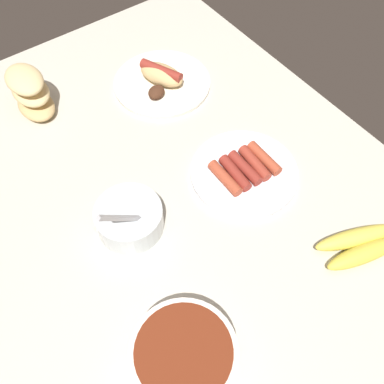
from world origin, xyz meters
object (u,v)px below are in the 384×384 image
Objects in this scene: banana_bunch at (361,245)px; plate_hotdog_assembled at (162,80)px; bowl_coleslaw at (129,218)px; bowl_chili at (184,355)px; bread_stack at (30,92)px; plate_sausages at (244,171)px.

banana_bunch is 0.76× the size of plate_hotdog_assembled.
bowl_coleslaw is 27.64cm from bowl_chili.
plate_hotdog_assembled is at bearing -175.09° from banana_bunch.
bread_stack is at bearing -110.55° from plate_hotdog_assembled.
plate_sausages is 0.96× the size of plate_hotdog_assembled.
banana_bunch is 27.45cm from plate_sausages.
bread_stack is 31.07cm from plate_hotdog_assembled.
bread_stack is 0.53× the size of plate_hotdog_assembled.
bowl_chili is at bearing -54.14° from plate_sausages.
bread_stack is 0.70× the size of banana_bunch.
banana_bunch is at bearing 25.65° from bread_stack.
plate_hotdog_assembled reaches higher than plate_sausages.
bowl_chili is 0.76× the size of plate_sausages.
banana_bunch is (30.04, 32.69, -1.53)cm from bowl_coleslaw.
plate_hotdog_assembled is at bearing 137.50° from bowl_coleslaw.
plate_hotdog_assembled is at bearing 69.45° from bread_stack.
banana_bunch is 0.79× the size of plate_sausages.
bowl_chili is 0.72× the size of plate_hotdog_assembled.
bowl_coleslaw is at bearing -97.19° from plate_sausages.
banana_bunch is at bearing 85.43° from bowl_chili.
plate_hotdog_assembled is at bearing 149.36° from bowl_chili.
bowl_chili is at bearing -30.64° from plate_hotdog_assembled.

